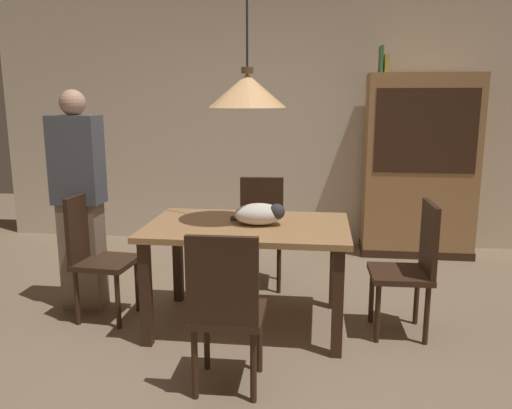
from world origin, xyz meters
name	(u,v)px	position (x,y,z in m)	size (l,w,h in m)	color
ground	(249,349)	(0.00, 0.00, 0.00)	(10.00, 10.00, 0.00)	#847056
back_wall	(281,113)	(0.00, 2.65, 1.45)	(6.40, 0.10, 2.90)	beige
dining_table	(248,238)	(-0.06, 0.37, 0.65)	(1.40, 0.90, 0.75)	#A87A4C
chair_right_side	(412,263)	(1.07, 0.37, 0.51)	(0.41, 0.41, 0.93)	#382316
chair_near_front	(226,306)	(-0.05, -0.51, 0.51)	(0.40, 0.40, 0.93)	#382316
chair_far_back	(261,227)	(-0.06, 1.25, 0.51)	(0.42, 0.42, 0.93)	#382316
chair_left_side	(96,251)	(-1.18, 0.38, 0.51)	(0.43, 0.43, 0.93)	#382316
cat_sleeping	(260,214)	(0.03, 0.37, 0.83)	(0.39, 0.27, 0.16)	silver
pendant_lamp	(247,90)	(-0.06, 0.37, 1.66)	(0.52, 0.52, 1.30)	#E0A86B
hutch_bookcase	(419,170)	(1.45, 2.32, 0.89)	(1.12, 0.45, 1.85)	#A87A4C
book_green_slim	(381,60)	(1.01, 2.32, 1.98)	(0.03, 0.20, 0.26)	#427A4C
book_yellow_short	(386,64)	(1.06, 2.32, 1.94)	(0.04, 0.20, 0.18)	gold
person_standing	(79,201)	(-1.37, 0.55, 0.85)	(0.36, 0.22, 1.67)	#84705B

